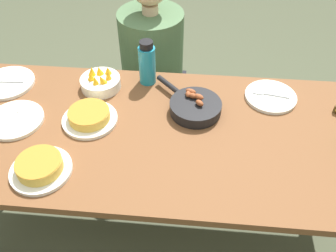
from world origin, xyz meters
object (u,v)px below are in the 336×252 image
(empty_plate_far_right, at_px, (271,97))
(water_bottle, at_px, (147,63))
(empty_plate_far_left, at_px, (7,83))
(frittata_plate_side, at_px, (89,117))
(person_figure, at_px, (153,82))
(frittata_plate_center, at_px, (40,167))
(skillet, at_px, (195,106))
(empty_plate_near_front, at_px, (15,120))
(fruit_bowl_mango, at_px, (100,81))

(empty_plate_far_right, xyz_separation_m, water_bottle, (-0.57, 0.07, 0.09))
(empty_plate_far_left, bearing_deg, frittata_plate_side, -25.06)
(empty_plate_far_left, bearing_deg, empty_plate_far_right, 0.53)
(empty_plate_far_left, xyz_separation_m, person_figure, (0.63, 0.46, -0.30))
(frittata_plate_center, distance_m, water_bottle, 0.67)
(frittata_plate_center, xyz_separation_m, empty_plate_far_right, (0.89, 0.51, -0.02))
(skillet, bearing_deg, person_figure, -19.48)
(empty_plate_near_front, bearing_deg, person_figure, 54.93)
(person_figure, bearing_deg, skillet, -65.36)
(empty_plate_far_left, height_order, fruit_bowl_mango, fruit_bowl_mango)
(skillet, relative_size, empty_plate_far_left, 1.21)
(frittata_plate_side, height_order, empty_plate_near_front, frittata_plate_side)
(frittata_plate_side, bearing_deg, water_bottle, 54.86)
(empty_plate_near_front, bearing_deg, empty_plate_far_right, 13.17)
(frittata_plate_side, relative_size, empty_plate_far_right, 1.01)
(skillet, relative_size, frittata_plate_center, 1.34)
(fruit_bowl_mango, bearing_deg, frittata_plate_side, -88.76)
(empty_plate_far_right, relative_size, fruit_bowl_mango, 1.25)
(empty_plate_far_left, distance_m, empty_plate_far_right, 1.24)
(skillet, xyz_separation_m, empty_plate_far_left, (-0.89, 0.11, -0.02))
(fruit_bowl_mango, bearing_deg, water_bottle, 16.92)
(empty_plate_near_front, relative_size, fruit_bowl_mango, 1.30)
(skillet, relative_size, empty_plate_far_right, 1.32)
(water_bottle, xyz_separation_m, person_figure, (-0.03, 0.38, -0.39))
(frittata_plate_center, relative_size, water_bottle, 1.05)
(empty_plate_far_right, bearing_deg, frittata_plate_center, -150.44)
(person_figure, bearing_deg, empty_plate_far_left, -143.98)
(empty_plate_near_front, relative_size, empty_plate_far_left, 0.95)
(frittata_plate_center, bearing_deg, person_figure, 73.07)
(empty_plate_far_right, bearing_deg, skillet, -160.57)
(frittata_plate_side, relative_size, empty_plate_far_left, 0.92)
(skillet, height_order, fruit_bowl_mango, fruit_bowl_mango)
(empty_plate_far_right, bearing_deg, water_bottle, 172.74)
(skillet, bearing_deg, empty_plate_far_right, -114.69)
(frittata_plate_center, relative_size, empty_plate_near_front, 0.95)
(frittata_plate_side, relative_size, empty_plate_near_front, 0.97)
(empty_plate_far_right, height_order, water_bottle, water_bottle)
(person_figure, bearing_deg, fruit_bowl_mango, -112.57)
(fruit_bowl_mango, bearing_deg, person_figure, 67.43)
(person_figure, bearing_deg, empty_plate_near_front, -125.07)
(empty_plate_near_front, xyz_separation_m, water_bottle, (0.53, 0.33, 0.09))
(fruit_bowl_mango, bearing_deg, skillet, -16.17)
(water_bottle, bearing_deg, fruit_bowl_mango, -163.08)
(empty_plate_far_left, height_order, empty_plate_far_right, same)
(frittata_plate_side, bearing_deg, empty_plate_far_right, 15.98)
(frittata_plate_side, distance_m, water_bottle, 0.37)
(frittata_plate_center, relative_size, person_figure, 0.20)
(frittata_plate_side, xyz_separation_m, empty_plate_near_front, (-0.32, -0.03, -0.02))
(empty_plate_far_left, xyz_separation_m, water_bottle, (0.66, 0.08, 0.09))
(skillet, relative_size, fruit_bowl_mango, 1.65)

